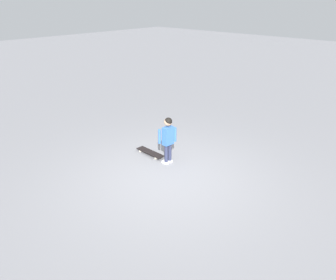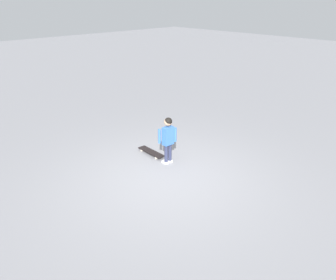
# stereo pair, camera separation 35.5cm
# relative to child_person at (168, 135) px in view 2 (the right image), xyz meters

# --- Properties ---
(ground_plane) EXTENTS (50.00, 50.00, 0.00)m
(ground_plane) POSITION_rel_child_person_xyz_m (0.52, 0.51, -0.66)
(ground_plane) COLOR gray
(child_person) EXTENTS (0.36, 0.23, 1.06)m
(child_person) POSITION_rel_child_person_xyz_m (0.00, 0.00, 0.00)
(child_person) COLOR #2D3351
(child_person) RESTS_ON ground
(skateboard) EXTENTS (0.22, 0.77, 0.07)m
(skateboard) POSITION_rel_child_person_xyz_m (-0.02, -0.58, -0.60)
(skateboard) COLOR black
(skateboard) RESTS_ON ground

